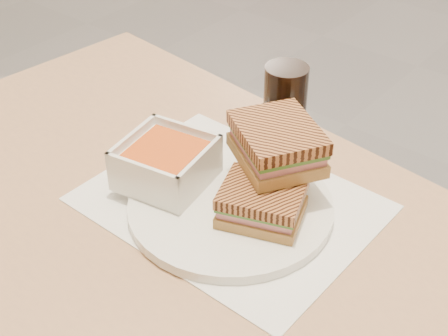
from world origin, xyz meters
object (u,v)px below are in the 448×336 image
Objects in this scene: plate at (231,206)px; soup_bowl at (166,164)px; main_table at (196,305)px; panini_lower at (262,203)px; cola_glass at (285,109)px.

soup_bowl is at bearing -169.73° from plate.
panini_lower is at bearing 64.34° from main_table.
panini_lower is 0.20m from cola_glass.
main_table is at bearing -80.61° from cola_glass.
plate is 0.11m from soup_bowl.
cola_glass is at bearing 70.95° from soup_bowl.
cola_glass is (-0.04, 0.18, 0.06)m from plate.
panini_lower is (0.16, 0.02, -0.00)m from soup_bowl.
soup_bowl is at bearing -109.05° from cola_glass.
main_table is 0.21m from soup_bowl.
plate is at bearing 95.38° from main_table.
main_table is 0.18m from panini_lower.
soup_bowl is 0.16m from panini_lower.
panini_lower reaches higher than main_table.
cola_glass is (-0.04, 0.27, 0.19)m from main_table.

